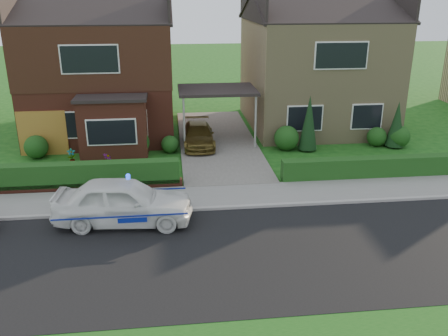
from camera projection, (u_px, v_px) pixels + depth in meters
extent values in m
plane|color=#144813|center=(254.00, 253.00, 13.96)|extent=(120.00, 120.00, 0.00)
cube|color=black|center=(254.00, 253.00, 13.96)|extent=(60.00, 6.00, 0.02)
cube|color=#9E9993|center=(240.00, 207.00, 16.78)|extent=(60.00, 0.16, 0.12)
cube|color=slate|center=(236.00, 196.00, 17.76)|extent=(60.00, 2.00, 0.10)
cube|color=#666059|center=(217.00, 141.00, 24.18)|extent=(3.80, 12.00, 0.12)
cube|color=brown|center=(104.00, 78.00, 25.36)|extent=(7.20, 8.00, 5.80)
cube|color=white|center=(61.00, 125.00, 21.98)|extent=(1.80, 0.08, 1.30)
cube|color=white|center=(130.00, 123.00, 22.31)|extent=(1.60, 0.08, 1.30)
cube|color=white|center=(90.00, 59.00, 21.10)|extent=(2.60, 0.08, 1.30)
cube|color=black|center=(101.00, 50.00, 24.86)|extent=(7.26, 8.06, 2.90)
cube|color=brown|center=(113.00, 129.00, 21.62)|extent=(3.00, 1.40, 2.70)
cube|color=black|center=(111.00, 98.00, 21.13)|extent=(3.20, 1.60, 0.14)
cube|color=tan|center=(314.00, 74.00, 26.59)|extent=(7.20, 8.00, 5.80)
cube|color=white|center=(305.00, 118.00, 23.21)|extent=(1.80, 0.08, 1.30)
cube|color=white|center=(367.00, 116.00, 23.54)|extent=(1.60, 0.08, 1.30)
cube|color=white|center=(341.00, 55.00, 22.33)|extent=(2.60, 0.08, 1.30)
cube|color=black|center=(217.00, 90.00, 23.25)|extent=(3.80, 3.00, 0.14)
cylinder|color=gray|center=(184.00, 125.00, 22.24)|extent=(0.10, 0.10, 2.70)
cylinder|color=gray|center=(255.00, 123.00, 22.60)|extent=(0.10, 0.10, 2.70)
cube|color=olive|center=(43.00, 133.00, 21.99)|extent=(2.20, 0.10, 2.10)
cube|color=brown|center=(82.00, 187.00, 18.22)|extent=(7.70, 0.25, 0.36)
cube|color=#113613|center=(83.00, 190.00, 18.42)|extent=(7.50, 0.55, 0.90)
cube|color=#113613|center=(370.00, 178.00, 19.55)|extent=(7.50, 0.55, 0.80)
sphere|color=#113613|center=(36.00, 147.00, 21.71)|extent=(1.08, 1.08, 1.08)
sphere|color=#113613|center=(135.00, 142.00, 21.96)|extent=(1.32, 1.32, 1.32)
sphere|color=#113613|center=(170.00, 144.00, 22.49)|extent=(0.84, 0.84, 0.84)
sphere|color=#113613|center=(286.00, 138.00, 22.84)|extent=(1.20, 1.20, 1.20)
sphere|color=#113613|center=(377.00, 137.00, 23.46)|extent=(0.96, 0.96, 0.96)
sphere|color=#113613|center=(399.00, 137.00, 23.27)|extent=(1.08, 1.08, 1.08)
cone|color=black|center=(309.00, 124.00, 22.51)|extent=(0.90, 0.90, 2.60)
cone|color=black|center=(396.00, 126.00, 23.05)|extent=(0.90, 0.90, 2.20)
imported|color=white|center=(124.00, 202.00, 15.51)|extent=(2.19, 4.64, 1.53)
sphere|color=#193FF2|center=(129.00, 177.00, 15.23)|extent=(0.17, 0.17, 0.17)
cube|color=navy|center=(121.00, 216.00, 14.68)|extent=(4.14, 0.02, 0.05)
cube|color=navy|center=(126.00, 193.00, 16.38)|extent=(4.14, 0.01, 0.05)
ellipsoid|color=black|center=(83.00, 197.00, 15.18)|extent=(0.22, 0.17, 0.21)
sphere|color=white|center=(83.00, 198.00, 15.13)|extent=(0.11, 0.11, 0.11)
sphere|color=black|center=(83.00, 193.00, 15.11)|extent=(0.13, 0.13, 0.13)
cone|color=black|center=(81.00, 191.00, 15.09)|extent=(0.04, 0.04, 0.05)
cone|color=black|center=(84.00, 191.00, 15.10)|extent=(0.04, 0.04, 0.05)
imported|color=brown|center=(198.00, 135.00, 23.16)|extent=(1.52, 3.66, 1.06)
imported|color=gray|center=(72.00, 157.00, 21.01)|extent=(0.44, 0.37, 0.70)
imported|color=gray|center=(105.00, 175.00, 18.89)|extent=(0.48, 0.46, 0.70)
imported|color=gray|center=(108.00, 163.00, 20.06)|extent=(0.51, 0.51, 0.80)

